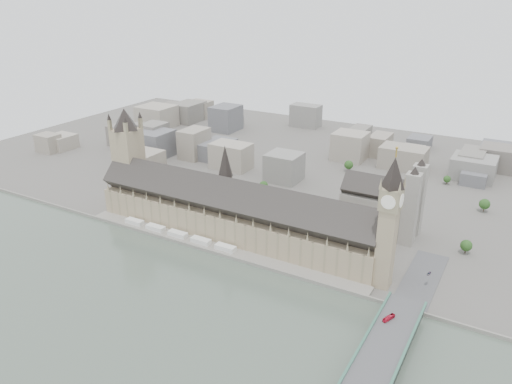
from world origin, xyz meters
The scene contains 15 objects.
ground centered at (0.00, 0.00, 0.00)m, with size 900.00×900.00×0.00m, color #595651.
river_thames centered at (0.00, -165.00, 0.00)m, with size 600.00×600.00×0.00m, color #4E5C4F.
embankment_wall centered at (0.00, -15.00, 1.50)m, with size 600.00×1.50×3.00m, color gray.
river_terrace centered at (0.00, -7.50, 1.00)m, with size 270.00×15.00×2.00m, color gray.
terrace_tents centered at (-40.00, -7.00, 4.00)m, with size 118.00×7.00×4.00m.
palace_of_westminster centered at (0.00, 19.70, 22.71)m, with size 265.00×40.73×55.44m.
elizabeth_tower centered at (138.00, 8.00, 58.09)m, with size 17.00×17.00×107.50m.
victoria_tower centered at (-122.00, 26.00, 55.20)m, with size 30.00×30.00×100.00m.
central_tower centered at (-10.00, 26.00, 57.92)m, with size 13.00×13.00×48.00m.
westminster_bridge centered at (162.00, -87.50, 5.12)m, with size 25.00×325.00×10.25m, color #474749.
westminster_abbey centered at (110.92, 95.00, 25.08)m, with size 68.00×36.00×64.00m.
city_skyline_inland centered at (0.00, 245.00, 19.00)m, with size 720.00×360.00×38.00m, color gray, non-canonical shape.
park_trees centered at (-10.00, 60.00, 7.50)m, with size 110.00×30.00×15.00m, color #1E4318, non-canonical shape.
red_bus_north centered at (157.27, -44.49, 11.64)m, with size 2.33×9.97×2.78m, color red.
car_approach centered at (167.69, 23.31, 10.95)m, with size 1.97×4.84×1.41m, color gray.
Camera 1 is at (213.35, -312.28, 205.10)m, focal length 35.00 mm.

